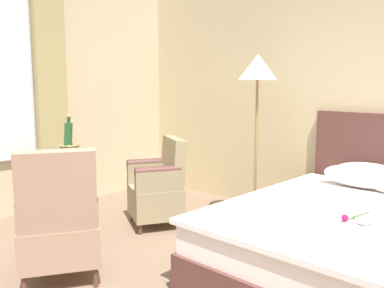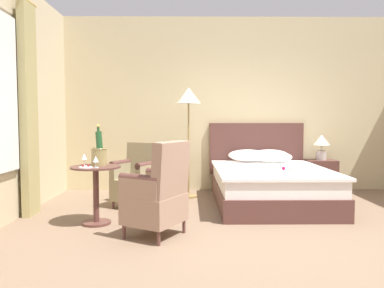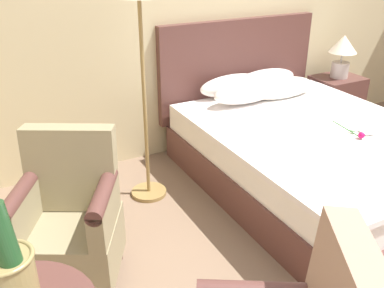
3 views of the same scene
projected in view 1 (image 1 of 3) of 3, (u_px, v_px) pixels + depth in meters
bed at (351, 234)px, 3.34m from camera, size 1.66×2.26×1.20m
floor_lamp_brass at (257, 78)px, 4.29m from camera, size 0.39×0.39×1.77m
side_table_round at (63, 194)px, 4.08m from camera, size 0.59×0.59×0.70m
champagne_bucket at (69, 151)px, 4.05m from camera, size 0.19×0.19×0.50m
wine_glass_near_bucket at (56, 154)px, 4.13m from camera, size 0.07×0.07×0.15m
wine_glass_near_edge at (50, 160)px, 3.90m from camera, size 0.07×0.07×0.14m
snack_plate at (44, 167)px, 3.99m from camera, size 0.16×0.16×0.04m
armchair_by_window at (159, 187)px, 4.47m from camera, size 0.72×0.72×0.92m
armchair_facing_bed at (59, 223)px, 3.18m from camera, size 0.76×0.76×1.03m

